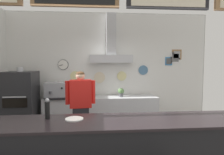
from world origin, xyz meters
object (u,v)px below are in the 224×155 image
potted_basil (91,91)px  pepper_grinder (47,109)px  pizza_oven (21,105)px  potted_sage (121,92)px  shop_worker (81,110)px  condiment_plate (74,119)px  espresso_machine (57,90)px

potted_basil → pepper_grinder: (-0.47, -2.52, 0.17)m
pizza_oven → potted_sage: 2.39m
shop_worker → pepper_grinder: bearing=70.9°
potted_sage → pepper_grinder: pepper_grinder is taller
potted_sage → pepper_grinder: size_ratio=0.84×
shop_worker → potted_sage: size_ratio=7.46×
pizza_oven → shop_worker: pizza_oven is taller
shop_worker → potted_sage: shop_worker is taller
shop_worker → condiment_plate: size_ratio=7.35×
potted_basil → pepper_grinder: pepper_grinder is taller
condiment_plate → pizza_oven: bearing=122.5°
espresso_machine → pizza_oven: bearing=-162.5°
espresso_machine → potted_sage: espresso_machine is taller
shop_worker → potted_basil: size_ratio=6.69×
potted_basil → pepper_grinder: 2.56m
pizza_oven → condiment_plate: bearing=-57.5°
espresso_machine → potted_basil: (0.83, 0.04, -0.05)m
potted_basil → condiment_plate: size_ratio=1.10×
shop_worker → espresso_machine: 1.35m
pizza_oven → pepper_grinder: 2.54m
shop_worker → pepper_grinder: 1.40m
potted_basil → potted_sage: bearing=0.3°
condiment_plate → pepper_grinder: bearing=170.9°
shop_worker → potted_basil: (0.16, 1.20, 0.18)m
potted_basil → condiment_plate: (-0.14, -2.57, 0.05)m
espresso_machine → condiment_plate: 2.62m
pepper_grinder → condiment_plate: pepper_grinder is taller
potted_sage → condiment_plate: bearing=-109.5°
pepper_grinder → condiment_plate: size_ratio=1.17×
potted_sage → pizza_oven: bearing=-173.1°
potted_basil → potted_sage: 0.77m
espresso_machine → shop_worker: bearing=-60.2°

